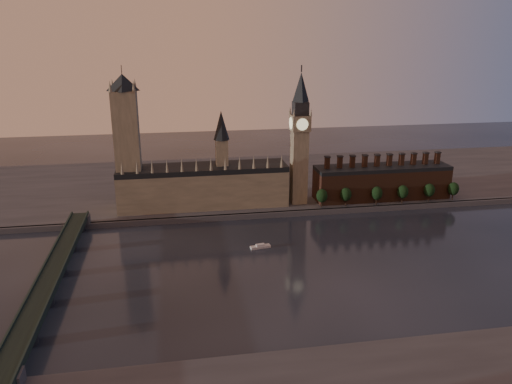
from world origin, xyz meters
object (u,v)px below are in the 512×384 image
(big_ben, at_px, (300,137))
(westminster_bridge, at_px, (51,279))
(victoria_tower, at_px, (127,139))
(river_boat, at_px, (260,246))

(big_ben, distance_m, westminster_bridge, 205.83)
(victoria_tower, xyz_separation_m, river_boat, (86.01, -79.50, -58.07))
(victoria_tower, height_order, big_ben, victoria_tower)
(river_boat, bearing_deg, victoria_tower, 127.57)
(victoria_tower, distance_m, westminster_bridge, 133.21)
(big_ben, height_order, river_boat, big_ben)
(westminster_bridge, height_order, river_boat, westminster_bridge)
(victoria_tower, relative_size, big_ben, 1.01)
(victoria_tower, relative_size, westminster_bridge, 0.54)
(victoria_tower, bearing_deg, big_ben, -2.20)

